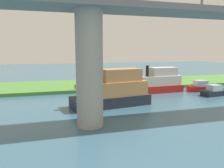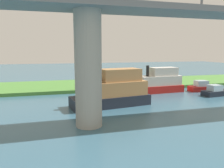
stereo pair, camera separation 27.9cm
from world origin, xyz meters
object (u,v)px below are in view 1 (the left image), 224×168
object	(u,v)px
pontoon_yellow	(203,87)
houseboat_blue	(216,91)
person_on_bank	(135,82)
skiff_small	(113,91)
riverboat_paddlewheel	(105,93)
bridge_pylon	(89,70)
mooring_post	(75,87)
motorboat_red	(158,82)

from	to	relation	value
pontoon_yellow	houseboat_blue	distance (m)	3.55
person_on_bank	skiff_small	xyz separation A→B (m)	(6.65, 9.86, 0.53)
pontoon_yellow	riverboat_paddlewheel	distance (m)	16.20
bridge_pylon	mooring_post	bearing A→B (deg)	-92.02
motorboat_red	riverboat_paddlewheel	bearing A→B (deg)	11.32
houseboat_blue	skiff_small	bearing A→B (deg)	5.53
skiff_small	pontoon_yellow	world-z (taller)	skiff_small
person_on_bank	skiff_small	world-z (taller)	skiff_small
skiff_small	motorboat_red	bearing A→B (deg)	-145.46
bridge_pylon	person_on_bank	size ratio (longest dim) A/B	6.88
skiff_small	houseboat_blue	world-z (taller)	skiff_small
bridge_pylon	houseboat_blue	world-z (taller)	bridge_pylon
skiff_small	pontoon_yellow	bearing A→B (deg)	-162.90
motorboat_red	mooring_post	bearing A→B (deg)	-14.04
bridge_pylon	skiff_small	world-z (taller)	bridge_pylon
skiff_small	pontoon_yellow	size ratio (longest dim) A/B	1.82
bridge_pylon	houseboat_blue	xyz separation A→B (m)	(-19.71, -7.65, -4.22)
person_on_bank	pontoon_yellow	bearing A→B (deg)	153.65
person_on_bank	pontoon_yellow	xyz separation A→B (m)	(-9.74, 4.82, -0.60)
motorboat_red	skiff_small	distance (m)	10.95
bridge_pylon	houseboat_blue	size ratio (longest dim) A/B	1.97
skiff_small	bridge_pylon	bearing A→B (deg)	57.65
motorboat_red	riverboat_paddlewheel	world-z (taller)	motorboat_red
motorboat_red	bridge_pylon	bearing A→B (deg)	43.71
person_on_bank	riverboat_paddlewheel	xyz separation A→B (m)	(6.45, 5.42, -0.63)
bridge_pylon	mooring_post	size ratio (longest dim) A/B	13.15
skiff_small	houseboat_blue	xyz separation A→B (m)	(-15.83, -1.53, -1.17)
person_on_bank	houseboat_blue	size ratio (longest dim) A/B	0.29
houseboat_blue	bridge_pylon	bearing A→B (deg)	21.21
riverboat_paddlewheel	mooring_post	bearing A→B (deg)	-54.00
mooring_post	pontoon_yellow	world-z (taller)	pontoon_yellow
bridge_pylon	mooring_post	distance (m)	15.91
person_on_bank	pontoon_yellow	distance (m)	10.88
pontoon_yellow	riverboat_paddlewheel	bearing A→B (deg)	2.12
motorboat_red	houseboat_blue	bearing A→B (deg)	145.57
mooring_post	skiff_small	size ratio (longest dim) A/B	0.08
motorboat_red	riverboat_paddlewheel	distance (m)	9.04
person_on_bank	mooring_post	bearing A→B (deg)	3.27
skiff_small	houseboat_blue	distance (m)	15.95
bridge_pylon	mooring_post	xyz separation A→B (m)	(-0.54, -15.41, -3.92)
skiff_small	riverboat_paddlewheel	xyz separation A→B (m)	(-0.20, -4.44, -1.16)
houseboat_blue	riverboat_paddlewheel	distance (m)	15.90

